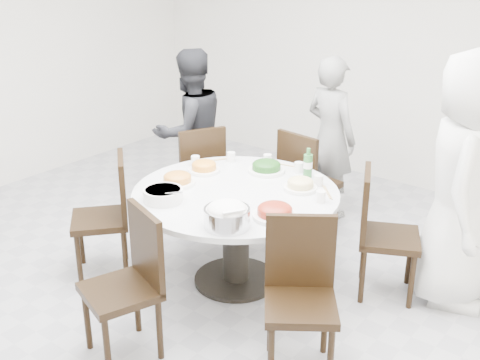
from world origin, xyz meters
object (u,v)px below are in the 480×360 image
Objects in this scene: chair_sw at (100,217)px; chair_nw at (196,174)px; chair_n at (310,182)px; diner_middle at (330,138)px; chair_se at (301,302)px; rice_bowl at (227,218)px; dining_table at (236,237)px; diner_right at (465,181)px; chair_s at (120,288)px; soup_bowl at (163,195)px; diner_left at (190,132)px; chair_ne at (390,235)px; beverage_bottle at (308,163)px.

chair_nw is at bearing 131.86° from chair_sw.
diner_middle reaches higher than chair_n.
chair_se reaches higher than rice_bowl.
diner_right is (1.36, 0.81, 0.53)m from dining_table.
chair_sw and chair_s have the same top height.
chair_n is at bearing 109.14° from chair_s.
chair_nw is at bearing 121.70° from soup_bowl.
soup_bowl reaches higher than dining_table.
chair_se is 3.23× the size of rice_bowl.
chair_sw is 0.63× the size of diner_middle.
soup_bowl is at bearing 51.29° from diner_left.
chair_s is 3.41× the size of soup_bowl.
chair_s is 2.27m from diner_left.
diner_middle is 5.39× the size of soup_bowl.
chair_n is at bearing 101.82° from chair_sw.
rice_bowl is at bearing 121.93° from chair_ne.
diner_middle reaches higher than chair_se.
rice_bowl is (-0.65, -1.04, 0.34)m from chair_ne.
chair_s reaches higher than dining_table.
beverage_bottle reaches higher than chair_ne.
chair_sw is 0.70m from soup_bowl.
chair_nw and chair_s have the same top height.
chair_se is at bearing 127.87° from diner_middle.
diner_left reaches higher than chair_ne.
chair_n is at bearing 145.25° from chair_nw.
diner_left reaches higher than rice_bowl.
chair_s is (0.91, -1.70, 0.00)m from chair_nw.
diner_middle is at bearing 84.33° from soup_bowl.
chair_nw is (-0.91, -0.48, 0.00)m from chair_n.
chair_ne is 3.41× the size of soup_bowl.
chair_s reaches higher than rice_bowl.
dining_table is at bearing 56.74° from soup_bowl.
chair_n is at bearing 79.95° from soup_bowl.
chair_n is at bearing 91.24° from dining_table.
diner_left is at bearing 20.16° from chair_n.
beverage_bottle is at bearing 60.90° from soup_bowl.
chair_nw is 1.68m from rice_bowl.
soup_bowl is (-1.65, -1.26, -0.11)m from diner_right.
chair_n is 1.00× the size of chair_sw.
chair_sw is 1.27m from rice_bowl.
chair_s is 4.07× the size of beverage_bottle.
chair_n is 4.07× the size of beverage_bottle.
chair_nw reaches higher than soup_bowl.
diner_middle is (0.81, 2.05, 0.28)m from chair_sw.
chair_n is 1.47m from diner_right.
chair_nw is 0.45m from diner_left.
chair_sw is 3.23× the size of rice_bowl.
beverage_bottle is at bearing 89.96° from diner_right.
dining_table is at bearing 107.43° from diner_right.
chair_ne is 4.07× the size of beverage_bottle.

